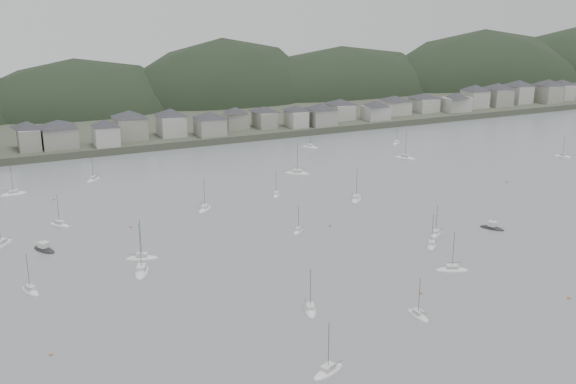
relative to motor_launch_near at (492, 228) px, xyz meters
name	(u,v)px	position (x,y,z in m)	size (l,w,h in m)	color
ground	(436,310)	(-45.91, -35.48, -0.30)	(900.00, 900.00, 0.00)	slate
far_shore_land	(129,101)	(-45.91, 259.52, 1.20)	(900.00, 250.00, 3.00)	#383D2D
forested_ridge	(149,130)	(-41.08, 233.92, -11.58)	(851.55, 103.94, 102.57)	black
waterfront_town	(288,113)	(4.67, 147.86, 8.36)	(451.48, 28.46, 12.92)	gray
moored_fleet	(245,229)	(-64.28, 29.31, -0.12)	(250.73, 176.77, 13.44)	white
motor_launch_near	(492,228)	(0.00, 0.00, 0.00)	(5.77, 7.34, 3.70)	black
motor_launch_far	(44,249)	(-117.95, 36.49, -0.01)	(6.39, 8.69, 3.96)	black
mooring_buoys	(296,243)	(-55.65, 13.27, -0.15)	(161.11, 125.67, 0.70)	#C16F40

